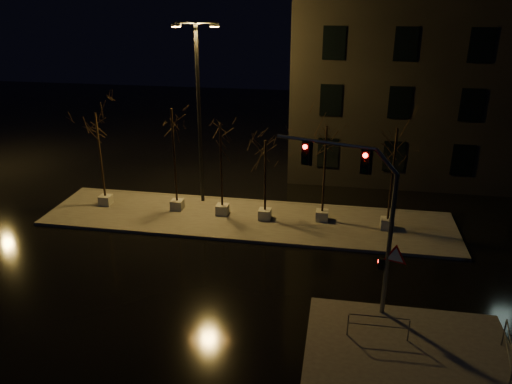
# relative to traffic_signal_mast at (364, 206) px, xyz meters

# --- Properties ---
(ground) EXTENTS (90.00, 90.00, 0.00)m
(ground) POSITION_rel_traffic_signal_mast_xyz_m (-5.71, 1.19, -4.37)
(ground) COLOR black
(ground) RESTS_ON ground
(median) EXTENTS (22.00, 5.00, 0.15)m
(median) POSITION_rel_traffic_signal_mast_xyz_m (-5.71, 7.19, -4.30)
(median) COLOR #4D4A45
(median) RESTS_ON ground
(sidewalk_corner) EXTENTS (7.00, 5.00, 0.15)m
(sidewalk_corner) POSITION_rel_traffic_signal_mast_xyz_m (1.79, -2.31, -4.30)
(sidewalk_corner) COLOR #4D4A45
(sidewalk_corner) RESTS_ON ground
(building) EXTENTS (25.00, 12.00, 15.00)m
(building) POSITION_rel_traffic_signal_mast_xyz_m (8.29, 19.19, 3.13)
(building) COLOR black
(building) RESTS_ON ground
(tree_0) EXTENTS (1.80, 1.80, 5.49)m
(tree_0) POSITION_rel_traffic_signal_mast_xyz_m (-14.05, 7.58, -0.05)
(tree_0) COLOR #A4A499
(tree_0) RESTS_ON median
(tree_1) EXTENTS (1.80, 1.80, 5.89)m
(tree_1) POSITION_rel_traffic_signal_mast_xyz_m (-9.79, 7.65, 0.25)
(tree_1) COLOR #A4A499
(tree_1) RESTS_ON median
(tree_2) EXTENTS (1.80, 1.80, 5.21)m
(tree_2) POSITION_rel_traffic_signal_mast_xyz_m (-7.14, 7.46, -0.27)
(tree_2) COLOR #A4A499
(tree_2) RESTS_ON median
(tree_3) EXTENTS (1.80, 1.80, 4.49)m
(tree_3) POSITION_rel_traffic_signal_mast_xyz_m (-4.74, 7.24, -0.81)
(tree_3) COLOR #A4A499
(tree_3) RESTS_ON median
(tree_4) EXTENTS (1.80, 1.80, 5.27)m
(tree_4) POSITION_rel_traffic_signal_mast_xyz_m (-1.71, 7.61, -0.22)
(tree_4) COLOR #A4A499
(tree_4) RESTS_ON median
(tree_5) EXTENTS (1.80, 1.80, 5.45)m
(tree_5) POSITION_rel_traffic_signal_mast_xyz_m (1.66, 7.18, -0.09)
(tree_5) COLOR #A4A499
(tree_5) RESTS_ON median
(traffic_signal_mast) EXTENTS (5.03, 1.69, 6.43)m
(traffic_signal_mast) POSITION_rel_traffic_signal_mast_xyz_m (0.00, 0.00, 0.00)
(traffic_signal_mast) COLOR #5C5E64
(traffic_signal_mast) RESTS_ON sidewalk_corner
(streetlight_main) EXTENTS (2.49, 0.69, 9.95)m
(streetlight_main) POSITION_rel_traffic_signal_mast_xyz_m (-8.72, 9.12, 1.52)
(streetlight_main) COLOR black
(streetlight_main) RESTS_ON median
(guard_rail_a) EXTENTS (2.13, 0.08, 0.92)m
(guard_rail_a) POSITION_rel_traffic_signal_mast_xyz_m (0.74, -1.93, -3.62)
(guard_rail_a) COLOR #5C5E64
(guard_rail_a) RESTS_ON sidewalk_corner
(guard_rail_b) EXTENTS (0.42, 2.25, 1.08)m
(guard_rail_b) POSITION_rel_traffic_signal_mast_xyz_m (4.79, -2.66, -3.53)
(guard_rail_b) COLOR #5C5E64
(guard_rail_b) RESTS_ON sidewalk_corner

